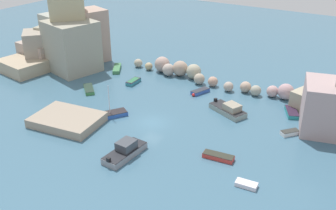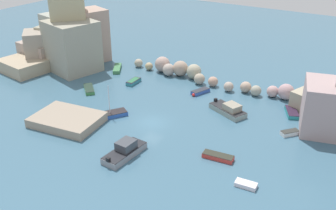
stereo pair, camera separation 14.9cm
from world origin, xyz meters
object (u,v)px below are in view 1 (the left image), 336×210
(moored_boat_9, at_px, (89,89))
(moored_boat_10, at_px, (290,133))
(moored_boat_2, at_px, (218,157))
(moored_boat_11, at_px, (200,91))
(channel_buoy, at_px, (193,95))
(moored_boat_7, at_px, (125,151))
(moored_boat_3, at_px, (133,82))
(moored_boat_4, at_px, (229,109))
(stone_dock, at_px, (67,120))
(moored_boat_1, at_px, (292,112))
(moored_boat_0, at_px, (110,114))
(moored_boat_8, at_px, (246,184))
(moored_boat_5, at_px, (117,69))
(moored_boat_6, at_px, (62,123))

(moored_boat_9, bearing_deg, moored_boat_10, -132.36)
(moored_boat_2, height_order, moored_boat_11, moored_boat_11)
(moored_boat_2, bearing_deg, channel_buoy, 121.22)
(moored_boat_7, bearing_deg, moored_boat_3, 36.65)
(channel_buoy, distance_m, moored_boat_4, 7.52)
(stone_dock, distance_m, moored_boat_1, 31.80)
(moored_boat_0, xyz_separation_m, moored_boat_2, (17.65, -1.45, -0.03))
(moored_boat_9, bearing_deg, moored_boat_1, -121.37)
(moored_boat_10, distance_m, moored_boat_11, 16.98)
(moored_boat_7, bearing_deg, moored_boat_0, 52.09)
(channel_buoy, distance_m, moored_boat_3, 11.25)
(moored_boat_8, relative_size, moored_boat_10, 0.95)
(moored_boat_0, bearing_deg, moored_boat_3, 53.71)
(stone_dock, xyz_separation_m, moored_boat_2, (21.27, 3.27, -0.30))
(moored_boat_11, bearing_deg, moored_boat_5, -73.41)
(moored_boat_2, xyz_separation_m, moored_boat_9, (-26.46, 6.62, -0.02))
(moored_boat_3, height_order, moored_boat_4, moored_boat_4)
(moored_boat_3, bearing_deg, moored_boat_1, 92.51)
(moored_boat_0, bearing_deg, moored_boat_4, -21.87)
(moored_boat_0, height_order, moored_boat_3, moored_boat_0)
(moored_boat_7, bearing_deg, channel_buoy, 6.04)
(moored_boat_6, xyz_separation_m, moored_boat_11, (11.14, 19.33, 0.02))
(moored_boat_7, height_order, moored_boat_11, moored_boat_7)
(moored_boat_1, xyz_separation_m, moored_boat_3, (-26.14, -3.07, 0.04))
(moored_boat_6, relative_size, moored_boat_11, 0.84)
(channel_buoy, distance_m, moored_boat_9, 17.14)
(stone_dock, height_order, moored_boat_2, stone_dock)
(channel_buoy, height_order, moored_boat_6, moored_boat_6)
(moored_boat_11, bearing_deg, stone_dock, -10.13)
(moored_boat_4, height_order, moored_boat_9, moored_boat_4)
(stone_dock, relative_size, moored_boat_2, 2.39)
(moored_boat_4, bearing_deg, moored_boat_7, -86.24)
(moored_boat_7, distance_m, moored_boat_11, 20.82)
(moored_boat_7, relative_size, moored_boat_8, 2.52)
(moored_boat_8, xyz_separation_m, moored_boat_9, (-31.21, 9.75, 0.03))
(moored_boat_2, relative_size, moored_boat_5, 0.87)
(moored_boat_2, bearing_deg, stone_dock, -178.36)
(moored_boat_0, xyz_separation_m, moored_boat_4, (13.87, 9.94, 0.29))
(moored_boat_9, bearing_deg, moored_boat_5, -36.69)
(moored_boat_3, xyz_separation_m, moored_boat_6, (0.40, -16.78, -0.06))
(moored_boat_5, bearing_deg, moored_boat_9, -21.65)
(moored_boat_4, bearing_deg, moored_boat_6, -116.48)
(moored_boat_8, relative_size, moored_boat_11, 0.69)
(stone_dock, height_order, moored_boat_0, moored_boat_0)
(stone_dock, bearing_deg, moored_boat_4, 39.97)
(moored_boat_10, bearing_deg, moored_boat_3, -56.46)
(moored_boat_4, height_order, moored_boat_6, moored_boat_4)
(moored_boat_2, height_order, moored_boat_3, moored_boat_3)
(moored_boat_5, distance_m, moored_boat_6, 21.37)
(moored_boat_2, xyz_separation_m, moored_boat_5, (-28.50, 16.41, 0.02))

